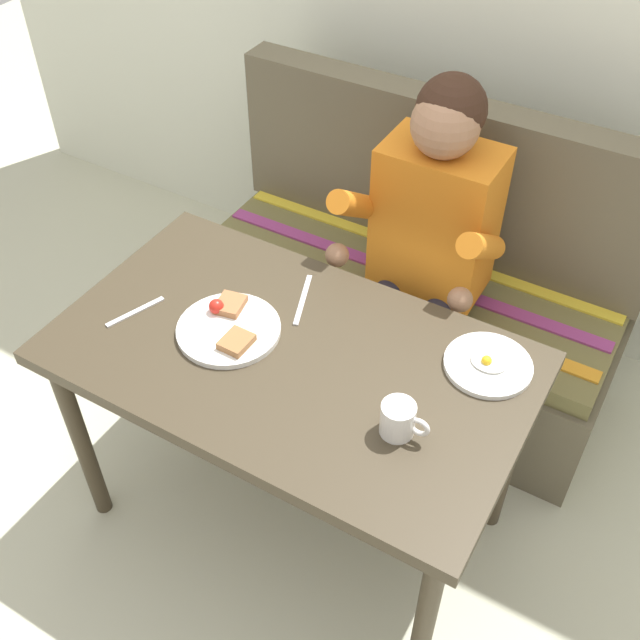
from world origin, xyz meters
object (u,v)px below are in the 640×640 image
table (291,375)px  fork (135,312)px  couch (408,296)px  knife (303,300)px  plate_breakfast (229,328)px  plate_eggs (488,364)px  person (425,238)px  coffee_mug (399,419)px

table → fork: fork is taller
fork → couch: bearing=82.9°
table → knife: knife is taller
plate_breakfast → fork: (-0.26, -0.07, -0.01)m
plate_eggs → table: bearing=-155.4°
person → plate_breakfast: size_ratio=4.51×
plate_breakfast → plate_eggs: (0.62, 0.22, -0.00)m
plate_breakfast → knife: plate_breakfast is taller
fork → knife: 0.45m
couch → plate_eggs: (0.45, -0.56, 0.41)m
couch → person: bearing=-60.0°
plate_breakfast → plate_eggs: size_ratio=1.23×
couch → coffee_mug: size_ratio=12.20×
plate_eggs → fork: bearing=-162.0°
plate_breakfast → coffee_mug: bearing=-8.0°
table → plate_eggs: bearing=24.6°
knife → plate_eggs: bearing=-18.0°
plate_eggs → coffee_mug: 0.31m
table → coffee_mug: size_ratio=10.17×
person → plate_eggs: 0.52m
table → couch: size_ratio=0.83×
person → knife: 0.44m
fork → coffee_mug: bearing=19.5°
table → couch: 0.83m
plate_eggs → knife: plate_eggs is taller
couch → person: (0.10, -0.17, 0.41)m
plate_breakfast → fork: bearing=-165.4°
fork → person: bearing=71.5°
coffee_mug → knife: coffee_mug is taller
fork → knife: same height
plate_eggs → fork: (-0.88, -0.28, -0.01)m
person → knife: person is taller
plate_breakfast → plate_eggs: bearing=19.4°
couch → fork: (-0.43, -0.85, 0.40)m
couch → coffee_mug: bearing=-68.1°
couch → plate_breakfast: (-0.17, -0.78, 0.41)m
knife → person: bearing=46.4°
person → plate_breakfast: (-0.28, -0.60, 0.00)m
person → plate_breakfast: person is taller
couch → knife: size_ratio=7.20×
couch → knife: (-0.07, -0.58, 0.40)m
plate_breakfast → coffee_mug: 0.52m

